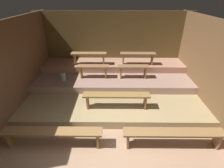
{
  "coord_description": "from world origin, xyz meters",
  "views": [
    {
      "loc": [
        0.01,
        -2.37,
        3.39
      ],
      "look_at": [
        -0.04,
        2.68,
        0.59
      ],
      "focal_mm": 26.54,
      "sensor_mm": 36.0,
      "label": 1
    }
  ],
  "objects_px": {
    "bench_middle_left": "(93,68)",
    "bench_floor_left": "(52,133)",
    "bench_upper_right": "(138,55)",
    "bench_lower_center": "(116,97)",
    "bench_middle_right": "(133,69)",
    "bench_floor_right": "(174,134)",
    "pail_middle": "(63,76)",
    "bench_upper_left": "(89,55)"
  },
  "relations": [
    {
      "from": "bench_middle_left",
      "to": "bench_floor_left",
      "type": "bearing_deg",
      "value": -104.41
    },
    {
      "from": "bench_floor_left",
      "to": "bench_upper_right",
      "type": "bearing_deg",
      "value": 54.87
    },
    {
      "from": "bench_lower_center",
      "to": "bench_middle_left",
      "type": "xyz_separation_m",
      "value": [
        -0.85,
        1.55,
        0.23
      ]
    },
    {
      "from": "bench_floor_left",
      "to": "bench_middle_right",
      "type": "xyz_separation_m",
      "value": [
        2.21,
        2.79,
        0.49
      ]
    },
    {
      "from": "bench_floor_right",
      "to": "bench_middle_left",
      "type": "xyz_separation_m",
      "value": [
        -2.21,
        2.79,
        0.49
      ]
    },
    {
      "from": "bench_floor_left",
      "to": "bench_middle_left",
      "type": "distance_m",
      "value": 2.92
    },
    {
      "from": "bench_floor_right",
      "to": "pail_middle",
      "type": "xyz_separation_m",
      "value": [
        -3.32,
        2.52,
        0.28
      ]
    },
    {
      "from": "bench_upper_left",
      "to": "bench_middle_right",
      "type": "bearing_deg",
      "value": -21.86
    },
    {
      "from": "bench_middle_left",
      "to": "bench_middle_right",
      "type": "xyz_separation_m",
      "value": [
        1.5,
        0.0,
        0.0
      ]
    },
    {
      "from": "bench_floor_right",
      "to": "bench_floor_left",
      "type": "bearing_deg",
      "value": 180.0
    },
    {
      "from": "bench_upper_right",
      "to": "pail_middle",
      "type": "bearing_deg",
      "value": -161.33
    },
    {
      "from": "bench_floor_right",
      "to": "bench_middle_left",
      "type": "bearing_deg",
      "value": 128.41
    },
    {
      "from": "bench_floor_left",
      "to": "bench_upper_left",
      "type": "relative_size",
      "value": 1.72
    },
    {
      "from": "bench_middle_right",
      "to": "bench_upper_left",
      "type": "relative_size",
      "value": 0.82
    },
    {
      "from": "bench_floor_left",
      "to": "bench_middle_right",
      "type": "relative_size",
      "value": 2.09
    },
    {
      "from": "bench_middle_right",
      "to": "bench_upper_left",
      "type": "xyz_separation_m",
      "value": [
        -1.74,
        0.7,
        0.27
      ]
    },
    {
      "from": "bench_upper_left",
      "to": "pail_middle",
      "type": "distance_m",
      "value": 1.38
    },
    {
      "from": "bench_lower_center",
      "to": "bench_upper_right",
      "type": "height_order",
      "value": "bench_upper_right"
    },
    {
      "from": "bench_floor_left",
      "to": "bench_upper_right",
      "type": "distance_m",
      "value": 4.33
    },
    {
      "from": "bench_upper_right",
      "to": "bench_floor_left",
      "type": "bearing_deg",
      "value": -125.13
    },
    {
      "from": "bench_lower_center",
      "to": "bench_floor_right",
      "type": "bearing_deg",
      "value": -42.21
    },
    {
      "from": "bench_floor_left",
      "to": "bench_middle_right",
      "type": "height_order",
      "value": "bench_middle_right"
    },
    {
      "from": "bench_middle_left",
      "to": "bench_upper_left",
      "type": "bearing_deg",
      "value": 109.07
    },
    {
      "from": "bench_floor_left",
      "to": "bench_lower_center",
      "type": "height_order",
      "value": "bench_lower_center"
    },
    {
      "from": "bench_upper_right",
      "to": "bench_middle_left",
      "type": "bearing_deg",
      "value": -158.14
    },
    {
      "from": "bench_floor_right",
      "to": "bench_middle_right",
      "type": "bearing_deg",
      "value": 104.41
    },
    {
      "from": "bench_floor_right",
      "to": "pail_middle",
      "type": "bearing_deg",
      "value": 142.76
    },
    {
      "from": "bench_middle_right",
      "to": "bench_upper_left",
      "type": "distance_m",
      "value": 1.89
    },
    {
      "from": "bench_upper_left",
      "to": "bench_lower_center",
      "type": "bearing_deg",
      "value": -64.16
    },
    {
      "from": "bench_floor_right",
      "to": "bench_lower_center",
      "type": "relative_size",
      "value": 1.22
    },
    {
      "from": "bench_middle_right",
      "to": "bench_middle_left",
      "type": "bearing_deg",
      "value": 180.0
    },
    {
      "from": "bench_middle_right",
      "to": "bench_upper_left",
      "type": "bearing_deg",
      "value": 158.14
    },
    {
      "from": "bench_floor_right",
      "to": "pail_middle",
      "type": "relative_size",
      "value": 7.68
    },
    {
      "from": "bench_floor_right",
      "to": "bench_middle_left",
      "type": "relative_size",
      "value": 2.09
    },
    {
      "from": "bench_middle_left",
      "to": "pail_middle",
      "type": "bearing_deg",
      "value": -166.57
    },
    {
      "from": "bench_middle_right",
      "to": "pail_middle",
      "type": "height_order",
      "value": "bench_middle_right"
    },
    {
      "from": "bench_middle_right",
      "to": "bench_upper_right",
      "type": "relative_size",
      "value": 0.82
    },
    {
      "from": "bench_upper_right",
      "to": "pail_middle",
      "type": "height_order",
      "value": "bench_upper_right"
    },
    {
      "from": "bench_middle_left",
      "to": "bench_lower_center",
      "type": "bearing_deg",
      "value": -61.35
    },
    {
      "from": "bench_middle_left",
      "to": "bench_middle_right",
      "type": "height_order",
      "value": "same"
    },
    {
      "from": "bench_floor_left",
      "to": "bench_upper_left",
      "type": "height_order",
      "value": "bench_upper_left"
    },
    {
      "from": "bench_floor_left",
      "to": "bench_upper_left",
      "type": "bearing_deg",
      "value": 82.22
    }
  ]
}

